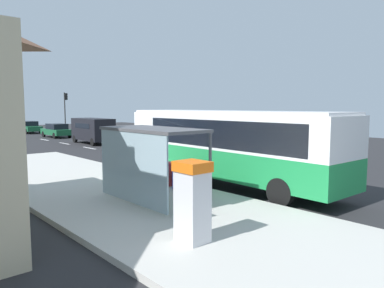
# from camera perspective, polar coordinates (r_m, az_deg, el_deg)

# --- Properties ---
(ground_plane) EXTENTS (56.00, 92.00, 0.04)m
(ground_plane) POSITION_cam_1_polar(r_m,az_deg,el_deg) (26.45, -11.38, -1.65)
(ground_plane) COLOR #262628
(sidewalk_platform) EXTENTS (6.20, 30.00, 0.18)m
(sidewalk_platform) POSITION_cam_1_polar(r_m,az_deg,el_deg) (13.08, -8.77, -8.84)
(sidewalk_platform) COLOR beige
(sidewalk_platform) RESTS_ON ground
(lane_stripe_seg_1) EXTENTS (0.16, 2.20, 0.01)m
(lane_stripe_seg_1) POSITION_cam_1_polar(r_m,az_deg,el_deg) (15.89, 18.41, -6.74)
(lane_stripe_seg_1) COLOR silver
(lane_stripe_seg_1) RESTS_ON ground
(lane_stripe_seg_2) EXTENTS (0.16, 2.20, 0.01)m
(lane_stripe_seg_2) POSITION_cam_1_polar(r_m,az_deg,el_deg) (18.81, 5.04, -4.52)
(lane_stripe_seg_2) COLOR silver
(lane_stripe_seg_2) RESTS_ON ground
(lane_stripe_seg_3) EXTENTS (0.16, 2.20, 0.01)m
(lane_stripe_seg_3) POSITION_cam_1_polar(r_m,az_deg,el_deg) (22.47, -4.32, -2.80)
(lane_stripe_seg_3) COLOR silver
(lane_stripe_seg_3) RESTS_ON ground
(lane_stripe_seg_4) EXTENTS (0.16, 2.20, 0.01)m
(lane_stripe_seg_4) POSITION_cam_1_polar(r_m,az_deg,el_deg) (26.57, -10.91, -1.55)
(lane_stripe_seg_4) COLOR silver
(lane_stripe_seg_4) RESTS_ON ground
(lane_stripe_seg_5) EXTENTS (0.16, 2.20, 0.01)m
(lane_stripe_seg_5) POSITION_cam_1_polar(r_m,az_deg,el_deg) (30.94, -15.69, -0.62)
(lane_stripe_seg_5) COLOR silver
(lane_stripe_seg_5) RESTS_ON ground
(lane_stripe_seg_6) EXTENTS (0.16, 2.20, 0.01)m
(lane_stripe_seg_6) POSITION_cam_1_polar(r_m,az_deg,el_deg) (35.47, -19.26, 0.08)
(lane_stripe_seg_6) COLOR silver
(lane_stripe_seg_6) RESTS_ON ground
(lane_stripe_seg_7) EXTENTS (0.16, 2.20, 0.01)m
(lane_stripe_seg_7) POSITION_cam_1_polar(r_m,az_deg,el_deg) (40.12, -22.02, 0.62)
(lane_stripe_seg_7) COLOR silver
(lane_stripe_seg_7) RESTS_ON ground
(bus) EXTENTS (2.85, 11.08, 3.21)m
(bus) POSITION_cam_1_polar(r_m,az_deg,el_deg) (15.84, 5.29, 0.23)
(bus) COLOR #1E8C47
(bus) RESTS_ON ground
(white_van) EXTENTS (2.24, 5.29, 2.30)m
(white_van) POSITION_cam_1_polar(r_m,az_deg,el_deg) (34.59, -15.23, 2.28)
(white_van) COLOR black
(white_van) RESTS_ON ground
(sedan_near) EXTENTS (1.90, 4.43, 1.52)m
(sedan_near) POSITION_cam_1_polar(r_m,az_deg,el_deg) (42.67, -20.40, 2.03)
(sedan_near) COLOR #195933
(sedan_near) RESTS_ON ground
(sedan_far) EXTENTS (1.89, 4.42, 1.52)m
(sedan_far) POSITION_cam_1_polar(r_m,az_deg,el_deg) (50.91, -24.03, 2.45)
(sedan_far) COLOR #195933
(sedan_far) RESTS_ON ground
(ticket_machine) EXTENTS (0.66, 0.76, 1.94)m
(ticket_machine) POSITION_cam_1_polar(r_m,az_deg,el_deg) (8.74, 0.07, -8.89)
(ticket_machine) COLOR silver
(ticket_machine) RESTS_ON sidewalk_platform
(recycling_bin_orange) EXTENTS (0.52, 0.52, 0.95)m
(recycling_bin_orange) POSITION_cam_1_polar(r_m,az_deg,el_deg) (13.93, -0.22, -5.47)
(recycling_bin_orange) COLOR orange
(recycling_bin_orange) RESTS_ON sidewalk_platform
(recycling_bin_blue) EXTENTS (0.52, 0.52, 0.95)m
(recycling_bin_blue) POSITION_cam_1_polar(r_m,az_deg,el_deg) (14.45, -2.07, -5.06)
(recycling_bin_blue) COLOR blue
(recycling_bin_blue) RESTS_ON sidewalk_platform
(recycling_bin_red) EXTENTS (0.52, 0.52, 0.95)m
(recycling_bin_red) POSITION_cam_1_polar(r_m,az_deg,el_deg) (14.98, -3.79, -4.67)
(recycling_bin_red) COLOR red
(recycling_bin_red) RESTS_ON sidewalk_platform
(recycling_bin_yellow) EXTENTS (0.52, 0.52, 0.95)m
(recycling_bin_yellow) POSITION_cam_1_polar(r_m,az_deg,el_deg) (15.53, -5.39, -4.31)
(recycling_bin_yellow) COLOR yellow
(recycling_bin_yellow) RESTS_ON sidewalk_platform
(traffic_light_near_side) EXTENTS (0.49, 0.28, 5.11)m
(traffic_light_near_side) POSITION_cam_1_polar(r_m,az_deg,el_deg) (48.38, -19.14, 5.57)
(traffic_light_near_side) COLOR #2D2D2D
(traffic_light_near_side) RESTS_ON ground
(bus_shelter) EXTENTS (1.80, 4.00, 2.50)m
(bus_shelter) POSITION_cam_1_polar(r_m,az_deg,el_deg) (12.19, -7.35, -0.29)
(bus_shelter) COLOR #4C4C51
(bus_shelter) RESTS_ON sidewalk_platform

